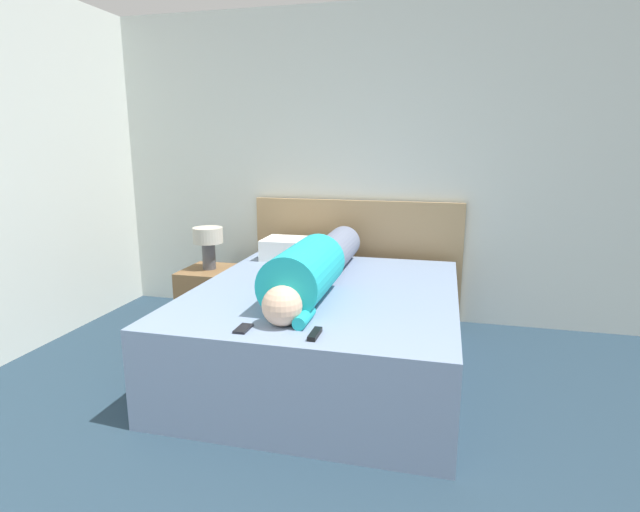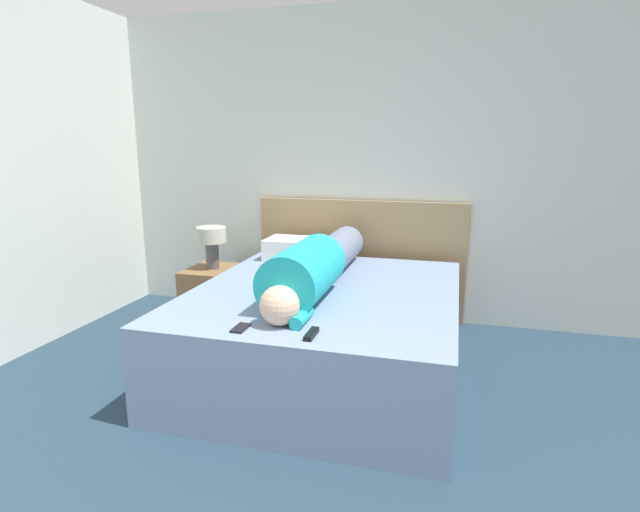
{
  "view_description": "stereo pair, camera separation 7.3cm",
  "coord_description": "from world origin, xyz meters",
  "px_view_note": "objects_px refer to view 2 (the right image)",
  "views": [
    {
      "loc": [
        0.53,
        -0.33,
        1.49
      ],
      "look_at": [
        -0.19,
        2.57,
        0.82
      ],
      "focal_mm": 28.0,
      "sensor_mm": 36.0,
      "label": 1
    },
    {
      "loc": [
        0.6,
        -0.31,
        1.49
      ],
      "look_at": [
        -0.19,
        2.57,
        0.82
      ],
      "focal_mm": 28.0,
      "sensor_mm": 36.0,
      "label": 2
    }
  ],
  "objects_px": {
    "nightstand": "(214,297)",
    "person_lying": "(316,266)",
    "pillow_near_headboard": "(301,249)",
    "tv_remote": "(311,334)",
    "cell_phone": "(241,328)",
    "bed": "(326,329)",
    "table_lamp": "(212,240)"
  },
  "relations": [
    {
      "from": "nightstand",
      "to": "person_lying",
      "type": "bearing_deg",
      "value": -28.58
    },
    {
      "from": "person_lying",
      "to": "pillow_near_headboard",
      "type": "distance_m",
      "value": 0.87
    },
    {
      "from": "nightstand",
      "to": "tv_remote",
      "type": "height_order",
      "value": "tv_remote"
    },
    {
      "from": "cell_phone",
      "to": "tv_remote",
      "type": "bearing_deg",
      "value": 0.31
    },
    {
      "from": "person_lying",
      "to": "pillow_near_headboard",
      "type": "relative_size",
      "value": 3.13
    },
    {
      "from": "bed",
      "to": "cell_phone",
      "type": "xyz_separation_m",
      "value": [
        -0.23,
        -0.82,
        0.29
      ]
    },
    {
      "from": "bed",
      "to": "pillow_near_headboard",
      "type": "relative_size",
      "value": 3.51
    },
    {
      "from": "nightstand",
      "to": "table_lamp",
      "type": "xyz_separation_m",
      "value": [
        0.0,
        0.0,
        0.48
      ]
    },
    {
      "from": "tv_remote",
      "to": "cell_phone",
      "type": "xyz_separation_m",
      "value": [
        -0.38,
        -0.0,
        -0.01
      ]
    },
    {
      "from": "table_lamp",
      "to": "pillow_near_headboard",
      "type": "height_order",
      "value": "table_lamp"
    },
    {
      "from": "bed",
      "to": "cell_phone",
      "type": "bearing_deg",
      "value": -105.93
    },
    {
      "from": "person_lying",
      "to": "nightstand",
      "type": "bearing_deg",
      "value": 151.42
    },
    {
      "from": "nightstand",
      "to": "table_lamp",
      "type": "distance_m",
      "value": 0.48
    },
    {
      "from": "person_lying",
      "to": "tv_remote",
      "type": "distance_m",
      "value": 0.84
    },
    {
      "from": "nightstand",
      "to": "cell_phone",
      "type": "distance_m",
      "value": 1.65
    },
    {
      "from": "pillow_near_headboard",
      "to": "tv_remote",
      "type": "xyz_separation_m",
      "value": [
        0.56,
        -1.59,
        -0.07
      ]
    },
    {
      "from": "bed",
      "to": "nightstand",
      "type": "relative_size",
      "value": 3.92
    },
    {
      "from": "pillow_near_headboard",
      "to": "cell_phone",
      "type": "bearing_deg",
      "value": -83.48
    },
    {
      "from": "table_lamp",
      "to": "bed",
      "type": "bearing_deg",
      "value": -26.42
    },
    {
      "from": "bed",
      "to": "cell_phone",
      "type": "height_order",
      "value": "cell_phone"
    },
    {
      "from": "person_lying",
      "to": "bed",
      "type": "bearing_deg",
      "value": 17.79
    },
    {
      "from": "person_lying",
      "to": "pillow_near_headboard",
      "type": "height_order",
      "value": "person_lying"
    },
    {
      "from": "cell_phone",
      "to": "table_lamp",
      "type": "bearing_deg",
      "value": 122.28
    },
    {
      "from": "table_lamp",
      "to": "person_lying",
      "type": "height_order",
      "value": "person_lying"
    },
    {
      "from": "person_lying",
      "to": "tv_remote",
      "type": "bearing_deg",
      "value": -75.79
    },
    {
      "from": "nightstand",
      "to": "pillow_near_headboard",
      "type": "relative_size",
      "value": 0.89
    },
    {
      "from": "table_lamp",
      "to": "tv_remote",
      "type": "distance_m",
      "value": 1.85
    },
    {
      "from": "person_lying",
      "to": "tv_remote",
      "type": "relative_size",
      "value": 11.66
    },
    {
      "from": "tv_remote",
      "to": "cell_phone",
      "type": "bearing_deg",
      "value": -179.69
    },
    {
      "from": "person_lying",
      "to": "cell_phone",
      "type": "distance_m",
      "value": 0.83
    },
    {
      "from": "table_lamp",
      "to": "nightstand",
      "type": "bearing_deg",
      "value": 0.0
    },
    {
      "from": "person_lying",
      "to": "pillow_near_headboard",
      "type": "xyz_separation_m",
      "value": [
        -0.36,
        0.79,
        -0.07
      ]
    }
  ]
}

